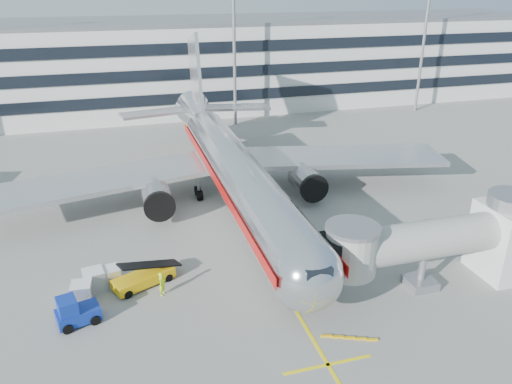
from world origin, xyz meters
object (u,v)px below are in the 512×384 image
object	(u,v)px
baggage_tug	(75,312)
cargo_container_left	(82,292)
main_jet	(231,166)
cargo_container_front	(111,276)
belt_loader	(143,277)
ramp_worker	(162,284)
cargo_container_right	(94,280)

from	to	relation	value
baggage_tug	cargo_container_left	distance (m)	2.67
main_jet	cargo_container_front	distance (m)	18.38
belt_loader	ramp_worker	distance (m)	2.18
main_jet	cargo_container_left	bearing A→B (deg)	-136.31
ramp_worker	belt_loader	bearing A→B (deg)	69.61
cargo_container_right	ramp_worker	size ratio (longest dim) A/B	0.91
ramp_worker	cargo_container_left	bearing A→B (deg)	115.06
main_jet	cargo_container_front	world-z (taller)	main_jet
cargo_container_right	cargo_container_front	world-z (taller)	cargo_container_right
baggage_tug	cargo_container_right	xyz separation A→B (m)	(1.24, 4.14, -0.13)
belt_loader	cargo_container_right	bearing A→B (deg)	171.15
cargo_container_front	ramp_worker	xyz separation A→B (m)	(3.77, -2.54, 0.22)
belt_loader	cargo_container_left	size ratio (longest dim) A/B	3.25
main_jet	belt_loader	world-z (taller)	main_jet
ramp_worker	main_jet	bearing A→B (deg)	1.92
cargo_container_left	cargo_container_front	size ratio (longest dim) A/B	0.96
main_jet	belt_loader	xyz separation A→B (m)	(-10.43, -13.43, -3.54)
main_jet	belt_loader	size ratio (longest dim) A/B	9.86
cargo_container_left	ramp_worker	xyz separation A→B (m)	(5.87, -0.82, 0.18)
main_jet	cargo_container_front	bearing A→B (deg)	-135.66
ramp_worker	cargo_container_front	bearing A→B (deg)	88.99
belt_loader	cargo_container_left	bearing A→B (deg)	-168.71
cargo_container_left	cargo_container_right	distance (m)	1.72
cargo_container_right	ramp_worker	distance (m)	5.53
ramp_worker	baggage_tug	bearing A→B (deg)	139.23
main_jet	baggage_tug	size ratio (longest dim) A/B	15.71
baggage_tug	cargo_container_front	world-z (taller)	baggage_tug
main_jet	cargo_container_front	size ratio (longest dim) A/B	30.89
baggage_tug	cargo_container_left	bearing A→B (deg)	81.69
cargo_container_left	cargo_container_right	bearing A→B (deg)	60.42
cargo_container_left	ramp_worker	distance (m)	5.93
cargo_container_front	ramp_worker	bearing A→B (deg)	-34.00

